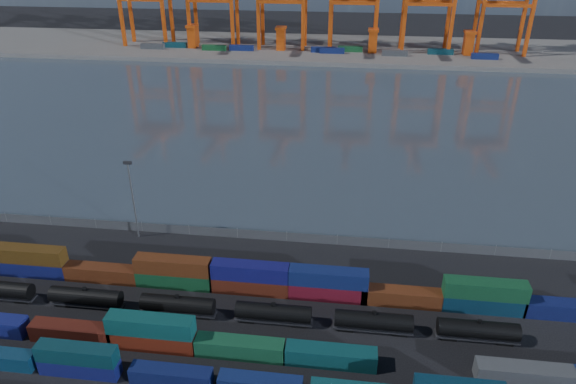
# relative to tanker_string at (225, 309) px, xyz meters

# --- Properties ---
(ground) EXTENTS (700.00, 700.00, 0.00)m
(ground) POSITION_rel_tanker_string_xyz_m (6.76, -4.12, -1.90)
(ground) COLOR black
(ground) RESTS_ON ground
(harbor_water) EXTENTS (700.00, 700.00, 0.00)m
(harbor_water) POSITION_rel_tanker_string_xyz_m (6.76, 100.88, -1.89)
(harbor_water) COLOR #323E49
(harbor_water) RESTS_ON ground
(far_quay) EXTENTS (700.00, 70.00, 2.00)m
(far_quay) POSITION_rel_tanker_string_xyz_m (6.76, 205.88, -0.90)
(far_quay) COLOR #514F4C
(far_quay) RESTS_ON ground
(container_row_south) EXTENTS (113.99, 2.30, 4.91)m
(container_row_south) POSITION_rel_tanker_string_xyz_m (8.29, -13.65, -0.23)
(container_row_south) COLOR #484B4E
(container_row_south) RESTS_ON ground
(container_row_mid) EXTENTS (143.40, 2.64, 5.62)m
(container_row_mid) POSITION_rel_tanker_string_xyz_m (7.83, -7.52, -0.21)
(container_row_mid) COLOR #434749
(container_row_mid) RESTS_ON ground
(container_row_north) EXTENTS (142.82, 2.67, 5.68)m
(container_row_north) POSITION_rel_tanker_string_xyz_m (11.96, 7.23, 0.58)
(container_row_north) COLOR #131159
(container_row_north) RESTS_ON ground
(tanker_string) EXTENTS (89.83, 2.65, 3.79)m
(tanker_string) POSITION_rel_tanker_string_xyz_m (0.00, 0.00, 0.00)
(tanker_string) COLOR black
(tanker_string) RESTS_ON ground
(waterfront_fence) EXTENTS (160.12, 0.12, 2.20)m
(waterfront_fence) POSITION_rel_tanker_string_xyz_m (6.76, 23.88, -0.90)
(waterfront_fence) COLOR #595B5E
(waterfront_fence) RESTS_ON ground
(yard_light_mast) EXTENTS (1.60, 0.40, 16.60)m
(yard_light_mast) POSITION_rel_tanker_string_xyz_m (-23.24, 21.88, 7.40)
(yard_light_mast) COLOR slate
(yard_light_mast) RESTS_ON ground
(quay_containers) EXTENTS (172.58, 10.99, 2.60)m
(quay_containers) POSITION_rel_tanker_string_xyz_m (-4.23, 191.35, 1.40)
(quay_containers) COLOR navy
(quay_containers) RESTS_ON far_quay
(straddle_carriers) EXTENTS (140.00, 7.00, 11.10)m
(straddle_carriers) POSITION_rel_tanker_string_xyz_m (4.26, 195.88, 5.92)
(straddle_carriers) COLOR #D4480F
(straddle_carriers) RESTS_ON far_quay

